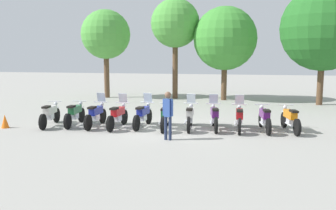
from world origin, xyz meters
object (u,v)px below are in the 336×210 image
(motorcycle_1, at_px, (75,114))
(motorcycle_2, at_px, (96,114))
(motorcycle_0, at_px, (50,114))
(tree_1, at_px, (175,24))
(motorcycle_6, at_px, (190,116))
(motorcycle_4, at_px, (143,115))
(motorcycle_10, at_px, (290,119))
(tree_3, at_px, (324,28))
(motorcycle_9, at_px, (264,118))
(person_0, at_px, (168,112))
(motorcycle_7, at_px, (214,116))
(motorcycle_8, at_px, (239,118))
(motorcycle_5, at_px, (165,117))
(motorcycle_3, at_px, (118,115))
(tree_2, at_px, (225,39))
(traffic_cone, at_px, (5,121))
(tree_0, at_px, (106,35))

(motorcycle_1, bearing_deg, motorcycle_2, -98.83)
(motorcycle_0, relative_size, tree_1, 0.33)
(motorcycle_6, bearing_deg, motorcycle_4, 87.14)
(motorcycle_1, bearing_deg, motorcycle_0, 103.03)
(motorcycle_10, bearing_deg, tree_3, -29.28)
(motorcycle_9, distance_m, person_0, 4.15)
(motorcycle_0, bearing_deg, motorcycle_7, -92.99)
(tree_3, bearing_deg, motorcycle_9, -114.59)
(motorcycle_2, height_order, tree_3, tree_3)
(motorcycle_4, relative_size, motorcycle_6, 1.00)
(motorcycle_10, relative_size, tree_1, 0.33)
(person_0, bearing_deg, motorcycle_2, -101.90)
(motorcycle_1, xyz_separation_m, motorcycle_8, (6.86, 0.31, 0.01))
(motorcycle_4, bearing_deg, motorcycle_5, -95.60)
(motorcycle_1, xyz_separation_m, tree_3, (11.56, 8.58, 3.98))
(motorcycle_0, height_order, motorcycle_3, motorcycle_3)
(motorcycle_10, bearing_deg, motorcycle_3, 85.02)
(tree_1, relative_size, tree_2, 1.10)
(motorcycle_3, bearing_deg, motorcycle_7, -80.50)
(motorcycle_5, relative_size, motorcycle_9, 1.00)
(motorcycle_6, xyz_separation_m, tree_1, (-2.35, 9.74, 4.49))
(motorcycle_3, bearing_deg, motorcycle_2, 88.95)
(motorcycle_4, relative_size, tree_3, 0.31)
(motorcycle_2, distance_m, traffic_cone, 3.71)
(motorcycle_1, height_order, motorcycle_7, motorcycle_7)
(motorcycle_6, xyz_separation_m, tree_2, (0.96, 9.56, 3.48))
(motorcycle_4, height_order, motorcycle_5, motorcycle_4)
(person_0, height_order, tree_2, tree_2)
(motorcycle_0, relative_size, motorcycle_7, 1.00)
(motorcycle_4, bearing_deg, traffic_cone, 107.14)
(person_0, height_order, tree_0, tree_0)
(motorcycle_5, distance_m, motorcycle_8, 2.95)
(motorcycle_3, xyz_separation_m, motorcycle_7, (3.91, 0.50, 0.00))
(motorcycle_1, xyz_separation_m, motorcycle_7, (5.87, 0.37, 0.01))
(motorcycle_10, bearing_deg, motorcycle_1, 82.94)
(motorcycle_8, bearing_deg, tree_3, -30.50)
(motorcycle_6, bearing_deg, person_0, 162.12)
(motorcycle_7, bearing_deg, tree_2, -8.22)
(motorcycle_3, bearing_deg, tree_3, -45.54)
(motorcycle_3, relative_size, motorcycle_9, 1.00)
(traffic_cone, bearing_deg, motorcycle_0, 25.73)
(motorcycle_5, relative_size, traffic_cone, 3.98)
(motorcycle_4, bearing_deg, motorcycle_3, 113.17)
(motorcycle_3, distance_m, motorcycle_9, 5.90)
(motorcycle_8, bearing_deg, motorcycle_3, 94.22)
(motorcycle_6, bearing_deg, motorcycle_5, 97.90)
(motorcycle_5, height_order, motorcycle_7, motorcycle_7)
(motorcycle_1, height_order, motorcycle_6, motorcycle_6)
(motorcycle_0, xyz_separation_m, tree_3, (12.54, 8.89, 3.98))
(motorcycle_2, xyz_separation_m, tree_2, (4.87, 9.88, 3.48))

